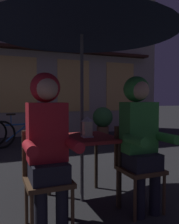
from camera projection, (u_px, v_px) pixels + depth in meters
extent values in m
plane|color=#232326|center=(82.00, 201.00, 2.72)|extent=(60.00, 60.00, 0.00)
cube|color=maroon|center=(82.00, 138.00, 2.68)|extent=(0.72, 0.72, 0.04)
cylinder|color=#2D2319|center=(63.00, 183.00, 2.30)|extent=(0.04, 0.04, 0.70)
cylinder|color=#2D2319|center=(120.00, 175.00, 2.53)|extent=(0.04, 0.04, 0.70)
cylinder|color=#2D2319|center=(49.00, 166.00, 2.88)|extent=(0.04, 0.04, 0.70)
cylinder|color=#2D2319|center=(96.00, 161.00, 3.11)|extent=(0.04, 0.04, 0.70)
cylinder|color=#4C4C51|center=(82.00, 102.00, 2.66)|extent=(0.04, 0.04, 2.25)
cone|color=black|center=(82.00, 17.00, 2.61)|extent=(2.10, 2.10, 0.38)
cube|color=white|center=(87.00, 136.00, 2.64)|extent=(0.11, 0.11, 0.02)
cube|color=white|center=(87.00, 129.00, 2.64)|extent=(0.09, 0.09, 0.16)
pyramid|color=white|center=(87.00, 119.00, 2.63)|extent=(0.11, 0.11, 0.06)
cube|color=#513823|center=(48.00, 182.00, 2.11)|extent=(0.40, 0.40, 0.04)
cylinder|color=#513823|center=(73.00, 212.00, 2.03)|extent=(0.03, 0.03, 0.41)
cylinder|color=#513823|center=(32.00, 219.00, 1.90)|extent=(0.03, 0.03, 0.41)
cylinder|color=#513823|center=(62.00, 197.00, 2.35)|extent=(0.03, 0.03, 0.41)
cylinder|color=#513823|center=(26.00, 202.00, 2.22)|extent=(0.03, 0.03, 0.41)
cube|color=#513823|center=(44.00, 152.00, 2.27)|extent=(0.40, 0.03, 0.42)
cube|color=#513823|center=(140.00, 170.00, 2.47)|extent=(0.40, 0.40, 0.04)
cylinder|color=#513823|center=(164.00, 195.00, 2.39)|extent=(0.03, 0.03, 0.41)
cylinder|color=#513823|center=(135.00, 200.00, 2.26)|extent=(0.03, 0.03, 0.41)
cylinder|color=#513823|center=(144.00, 184.00, 2.71)|extent=(0.03, 0.03, 0.41)
cylinder|color=#513823|center=(118.00, 188.00, 2.58)|extent=(0.03, 0.03, 0.41)
cube|color=#513823|center=(131.00, 145.00, 2.63)|extent=(0.40, 0.03, 0.42)
cylinder|color=black|center=(62.00, 209.00, 2.04)|extent=(0.11, 0.11, 0.45)
cylinder|color=black|center=(41.00, 213.00, 1.97)|extent=(0.11, 0.11, 0.45)
cube|color=black|center=(48.00, 171.00, 2.11)|extent=(0.32, 0.36, 0.16)
cube|color=red|center=(47.00, 132.00, 2.13)|extent=(0.34, 0.22, 0.52)
cylinder|color=red|center=(74.00, 145.00, 2.00)|extent=(0.09, 0.30, 0.09)
cylinder|color=red|center=(30.00, 148.00, 1.86)|extent=(0.09, 0.30, 0.09)
sphere|color=tan|center=(46.00, 88.00, 2.11)|extent=(0.21, 0.21, 0.21)
sphere|color=red|center=(45.00, 88.00, 2.15)|extent=(0.27, 0.27, 0.27)
cylinder|color=black|center=(155.00, 192.00, 2.40)|extent=(0.11, 0.11, 0.45)
cylinder|color=black|center=(140.00, 195.00, 2.33)|extent=(0.11, 0.11, 0.45)
cube|color=black|center=(140.00, 160.00, 2.47)|extent=(0.32, 0.36, 0.16)
cube|color=#338C38|center=(139.00, 127.00, 2.49)|extent=(0.34, 0.22, 0.52)
cylinder|color=#338C38|center=(167.00, 138.00, 2.35)|extent=(0.09, 0.30, 0.09)
cylinder|color=#338C38|center=(135.00, 140.00, 2.22)|extent=(0.09, 0.30, 0.09)
sphere|color=tan|center=(139.00, 90.00, 2.46)|extent=(0.21, 0.21, 0.21)
sphere|color=#338C38|center=(136.00, 89.00, 2.51)|extent=(0.27, 0.27, 0.27)
cube|color=#9E9389|center=(17.00, 37.00, 7.49)|extent=(10.00, 0.60, 6.20)
cube|color=#E0B260|center=(19.00, 85.00, 7.28)|extent=(1.10, 0.02, 1.70)
cube|color=#E0B260|center=(74.00, 86.00, 7.94)|extent=(1.10, 0.02, 1.70)
cube|color=#E0B260|center=(120.00, 87.00, 8.60)|extent=(1.10, 0.02, 1.70)
cube|color=#331914|center=(19.00, 47.00, 7.09)|extent=(9.00, 0.36, 0.08)
torus|color=black|center=(42.00, 131.00, 6.17)|extent=(0.65, 0.20, 0.66)
torus|color=black|center=(2.00, 135.00, 5.58)|extent=(0.65, 0.20, 0.66)
cylinder|color=#1E4C93|center=(23.00, 124.00, 5.86)|extent=(0.82, 0.22, 0.04)
cylinder|color=#1E4C93|center=(18.00, 132.00, 5.80)|extent=(0.60, 0.17, 0.44)
cylinder|color=#1E4C93|center=(11.00, 120.00, 5.69)|extent=(0.02, 0.02, 0.24)
cube|color=black|center=(11.00, 114.00, 5.68)|extent=(0.21, 0.12, 0.04)
cylinder|color=#1E4C93|center=(38.00, 118.00, 6.08)|extent=(0.02, 0.02, 0.28)
cylinder|color=black|center=(38.00, 112.00, 6.07)|extent=(0.43, 0.12, 0.02)
cylinder|color=brown|center=(103.00, 132.00, 7.15)|extent=(0.36, 0.36, 0.34)
sphere|color=#285B2D|center=(103.00, 117.00, 7.13)|extent=(0.60, 0.60, 0.60)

